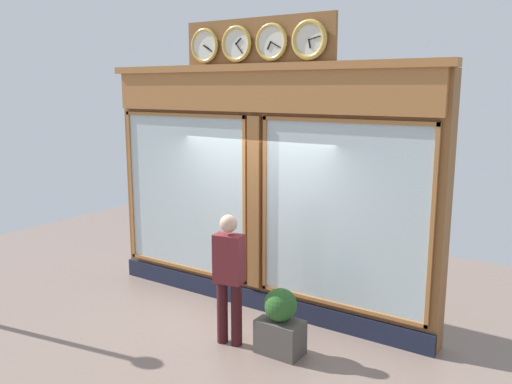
% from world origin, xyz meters
% --- Properties ---
extents(shop_facade, '(5.39, 0.42, 4.15)m').
position_xyz_m(shop_facade, '(-0.00, -0.12, 1.82)').
color(shop_facade, brown).
rests_on(shop_facade, ground_plane).
extents(pedestrian, '(0.39, 0.28, 1.69)m').
position_xyz_m(pedestrian, '(-0.36, 1.13, 0.93)').
color(pedestrian, '#3A1316').
rests_on(pedestrian, ground_plane).
extents(planter_box, '(0.56, 0.36, 0.43)m').
position_xyz_m(planter_box, '(-1.03, 0.99, 0.21)').
color(planter_box, '#4C4742').
rests_on(planter_box, ground_plane).
extents(planter_shrub, '(0.41, 0.41, 0.41)m').
position_xyz_m(planter_shrub, '(-1.03, 0.99, 0.63)').
color(planter_shrub, '#285623').
rests_on(planter_shrub, planter_box).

